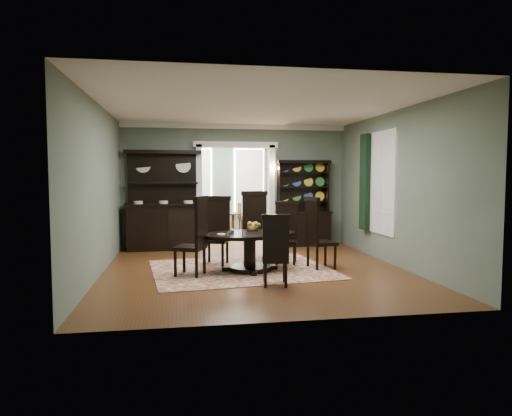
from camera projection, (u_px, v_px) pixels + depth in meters
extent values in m
cube|color=#593517|center=(255.00, 270.00, 8.44)|extent=(5.50, 6.00, 0.01)
cube|color=white|center=(255.00, 106.00, 8.22)|extent=(5.50, 6.00, 0.01)
cube|color=slate|center=(98.00, 190.00, 7.88)|extent=(0.01, 6.00, 3.00)
cube|color=slate|center=(396.00, 188.00, 8.78)|extent=(0.01, 6.00, 3.00)
cube|color=slate|center=(296.00, 197.00, 5.38)|extent=(5.50, 0.01, 3.00)
cube|color=slate|center=(160.00, 186.00, 10.98)|extent=(1.85, 0.01, 3.00)
cube|color=slate|center=(307.00, 185.00, 11.58)|extent=(1.85, 0.01, 3.00)
cube|color=slate|center=(235.00, 135.00, 11.19)|extent=(1.80, 0.01, 0.50)
cube|color=white|center=(236.00, 127.00, 11.13)|extent=(5.50, 0.10, 0.12)
cube|color=#593517|center=(229.00, 236.00, 13.11)|extent=(3.50, 3.50, 0.01)
cube|color=white|center=(228.00, 131.00, 12.89)|extent=(3.50, 3.50, 0.01)
cube|color=slate|center=(166.00, 184.00, 12.72)|extent=(0.01, 3.50, 3.00)
cube|color=slate|center=(288.00, 184.00, 13.29)|extent=(0.01, 3.50, 3.00)
cube|color=slate|center=(223.00, 183.00, 14.72)|extent=(3.50, 0.01, 3.00)
cube|color=white|center=(196.00, 182.00, 14.53)|extent=(1.05, 0.06, 2.20)
cube|color=white|center=(249.00, 181.00, 14.81)|extent=(1.05, 0.06, 2.20)
cube|color=white|center=(199.00, 196.00, 11.15)|extent=(0.14, 0.25, 2.50)
cube|color=white|center=(271.00, 195.00, 11.44)|extent=(0.14, 0.25, 2.50)
cube|color=white|center=(235.00, 145.00, 11.21)|extent=(2.08, 0.25, 0.14)
cube|color=white|center=(382.00, 183.00, 9.36)|extent=(0.02, 1.10, 2.00)
cube|color=white|center=(381.00, 183.00, 9.36)|extent=(0.01, 1.22, 2.12)
cube|color=black|center=(365.00, 182.00, 10.01)|extent=(0.10, 0.35, 2.10)
cube|color=gold|center=(274.00, 171.00, 11.33)|extent=(0.08, 0.05, 0.18)
sphere|color=#FFD88C|center=(271.00, 168.00, 11.16)|extent=(0.07, 0.07, 0.07)
sphere|color=#FFD88C|center=(279.00, 168.00, 11.19)|extent=(0.07, 0.07, 0.07)
cube|color=maroon|center=(241.00, 269.00, 8.47)|extent=(3.50, 3.01, 0.01)
ellipsoid|color=black|center=(250.00, 234.00, 8.32)|extent=(1.97, 1.48, 0.05)
cylinder|color=black|center=(250.00, 236.00, 8.33)|extent=(1.96, 1.96, 0.03)
cylinder|color=black|center=(250.00, 252.00, 8.35)|extent=(0.22, 0.22, 0.61)
cylinder|color=black|center=(250.00, 268.00, 8.37)|extent=(0.78, 0.78, 0.09)
cylinder|color=silver|center=(253.00, 232.00, 8.29)|extent=(0.25, 0.25, 0.04)
cube|color=black|center=(216.00, 241.00, 8.91)|extent=(0.60, 0.59, 0.06)
cube|color=black|center=(218.00, 219.00, 9.08)|extent=(0.47, 0.21, 0.81)
cube|color=black|center=(218.00, 198.00, 9.05)|extent=(0.51, 0.24, 0.08)
cylinder|color=black|center=(204.00, 254.00, 8.77)|extent=(0.05, 0.05, 0.48)
cylinder|color=black|center=(223.00, 255.00, 8.71)|extent=(0.05, 0.05, 0.48)
cylinder|color=black|center=(209.00, 251.00, 9.14)|extent=(0.05, 0.05, 0.48)
cylinder|color=black|center=(227.00, 251.00, 9.07)|extent=(0.05, 0.05, 0.48)
cube|color=black|center=(256.00, 237.00, 9.23)|extent=(0.52, 0.50, 0.07)
cube|color=black|center=(254.00, 214.00, 9.41)|extent=(0.51, 0.07, 0.86)
cube|color=black|center=(254.00, 193.00, 9.38)|extent=(0.55, 0.10, 0.09)
cylinder|color=black|center=(249.00, 251.00, 9.01)|extent=(0.05, 0.05, 0.51)
cylinder|color=black|center=(268.00, 250.00, 9.09)|extent=(0.05, 0.05, 0.51)
cylinder|color=black|center=(245.00, 248.00, 9.40)|extent=(0.05, 0.05, 0.51)
cylinder|color=black|center=(264.00, 247.00, 9.48)|extent=(0.05, 0.05, 0.51)
cube|color=black|center=(286.00, 242.00, 8.99)|extent=(0.54, 0.53, 0.06)
cube|color=black|center=(287.00, 222.00, 9.15)|extent=(0.43, 0.18, 0.74)
cube|color=black|center=(287.00, 203.00, 9.12)|extent=(0.47, 0.21, 0.08)
cylinder|color=black|center=(277.00, 254.00, 8.86)|extent=(0.05, 0.05, 0.44)
cylinder|color=black|center=(294.00, 255.00, 8.81)|extent=(0.05, 0.05, 0.44)
cylinder|color=black|center=(278.00, 251.00, 9.20)|extent=(0.05, 0.05, 0.44)
cylinder|color=black|center=(295.00, 252.00, 9.15)|extent=(0.05, 0.05, 0.44)
cube|color=black|center=(190.00, 248.00, 7.93)|extent=(0.63, 0.64, 0.06)
cube|color=black|center=(201.00, 223.00, 7.85)|extent=(0.24, 0.47, 0.84)
cube|color=black|center=(201.00, 199.00, 7.82)|extent=(0.28, 0.52, 0.09)
cylinder|color=black|center=(184.00, 259.00, 8.18)|extent=(0.05, 0.05, 0.49)
cylinder|color=black|center=(175.00, 263.00, 7.81)|extent=(0.05, 0.05, 0.49)
cylinder|color=black|center=(204.00, 260.00, 8.09)|extent=(0.05, 0.05, 0.49)
cylinder|color=black|center=(196.00, 264.00, 7.72)|extent=(0.05, 0.05, 0.49)
cube|color=black|center=(322.00, 243.00, 8.58)|extent=(0.54, 0.55, 0.06)
cube|color=black|center=(312.00, 221.00, 8.48)|extent=(0.14, 0.48, 0.81)
cube|color=black|center=(312.00, 199.00, 8.45)|extent=(0.17, 0.52, 0.08)
cylinder|color=black|center=(335.00, 257.00, 8.49)|extent=(0.05, 0.05, 0.48)
cylinder|color=black|center=(325.00, 253.00, 8.84)|extent=(0.05, 0.05, 0.48)
cylinder|color=black|center=(317.00, 258.00, 8.36)|extent=(0.05, 0.05, 0.48)
cylinder|color=black|center=(308.00, 254.00, 8.71)|extent=(0.05, 0.05, 0.48)
cube|color=black|center=(275.00, 260.00, 7.25)|extent=(0.46, 0.44, 0.05)
cube|color=black|center=(276.00, 239.00, 7.04)|extent=(0.41, 0.10, 0.69)
cube|color=black|center=(276.00, 217.00, 7.02)|extent=(0.45, 0.12, 0.07)
cylinder|color=black|center=(284.00, 270.00, 7.42)|extent=(0.04, 0.04, 0.41)
cylinder|color=black|center=(265.00, 271.00, 7.41)|extent=(0.04, 0.04, 0.41)
cylinder|color=black|center=(286.00, 275.00, 7.10)|extent=(0.04, 0.04, 0.41)
cylinder|color=black|center=(266.00, 275.00, 7.10)|extent=(0.04, 0.04, 0.41)
cube|color=black|center=(164.00, 227.00, 10.76)|extent=(1.68, 0.62, 1.04)
cube|color=black|center=(164.00, 204.00, 10.72)|extent=(1.79, 0.67, 0.05)
cube|color=black|center=(164.00, 178.00, 10.90)|extent=(1.67, 0.13, 1.23)
cube|color=black|center=(163.00, 183.00, 10.81)|extent=(1.63, 0.34, 0.04)
cube|color=black|center=(163.00, 152.00, 10.73)|extent=(1.78, 0.41, 0.08)
cube|color=black|center=(304.00, 229.00, 11.36)|extent=(1.30, 0.53, 0.82)
cube|color=black|center=(304.00, 213.00, 11.33)|extent=(1.39, 0.58, 0.04)
cube|color=black|center=(302.00, 187.00, 11.47)|extent=(1.27, 0.13, 1.23)
cube|color=black|center=(279.00, 187.00, 11.28)|extent=(0.06, 0.24, 1.27)
cube|color=black|center=(327.00, 187.00, 11.48)|extent=(0.06, 0.24, 1.27)
cube|color=black|center=(304.00, 162.00, 11.31)|extent=(1.38, 0.37, 0.07)
cube|color=black|center=(303.00, 202.00, 11.40)|extent=(1.28, 0.31, 0.03)
cube|color=black|center=(303.00, 187.00, 11.38)|extent=(1.28, 0.31, 0.03)
cube|color=black|center=(303.00, 173.00, 11.35)|extent=(1.28, 0.31, 0.03)
cylinder|color=#503116|center=(233.00, 213.00, 13.20)|extent=(0.72, 0.72, 0.04)
cylinder|color=#503116|center=(233.00, 224.00, 13.22)|extent=(0.09, 0.09, 0.63)
cylinder|color=#503116|center=(233.00, 235.00, 13.25)|extent=(0.40, 0.40, 0.05)
cylinder|color=#503116|center=(207.00, 219.00, 13.19)|extent=(0.42, 0.42, 0.04)
cube|color=#503116|center=(213.00, 210.00, 13.14)|extent=(0.16, 0.37, 0.53)
cylinder|color=#503116|center=(203.00, 227.00, 13.38)|extent=(0.04, 0.04, 0.48)
cylinder|color=#503116|center=(201.00, 228.00, 13.08)|extent=(0.04, 0.04, 0.48)
cylinder|color=#503116|center=(213.00, 227.00, 13.32)|extent=(0.04, 0.04, 0.48)
cylinder|color=#503116|center=(210.00, 228.00, 13.03)|extent=(0.04, 0.04, 0.48)
cylinder|color=#503116|center=(245.00, 220.00, 13.30)|extent=(0.40, 0.40, 0.04)
cube|color=#503116|center=(239.00, 211.00, 13.24)|extent=(0.06, 0.36, 0.51)
cylinder|color=#503116|center=(251.00, 228.00, 13.21)|extent=(0.04, 0.04, 0.45)
cylinder|color=#503116|center=(249.00, 227.00, 13.49)|extent=(0.04, 0.04, 0.45)
cylinder|color=#503116|center=(242.00, 228.00, 13.14)|extent=(0.04, 0.04, 0.45)
cylinder|color=#503116|center=(240.00, 227.00, 13.42)|extent=(0.04, 0.04, 0.45)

